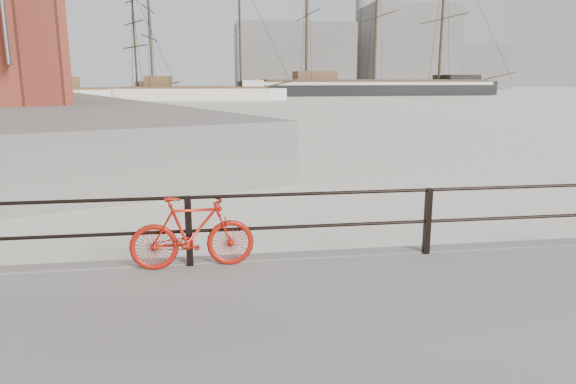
{
  "coord_description": "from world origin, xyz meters",
  "views": [
    {
      "loc": [
        -3.13,
        -7.14,
        2.91
      ],
      "look_at": [
        -1.86,
        1.5,
        1.0
      ],
      "focal_mm": 32.0,
      "sensor_mm": 36.0,
      "label": 1
    }
  ],
  "objects_px": {
    "schooner_left": "(102,100)",
    "schooner_mid": "(198,100)",
    "barque_black": "(374,96)",
    "bicycle": "(192,232)"
  },
  "relations": [
    {
      "from": "schooner_mid",
      "to": "schooner_left",
      "type": "relative_size",
      "value": 1.21
    },
    {
      "from": "barque_black",
      "to": "schooner_mid",
      "type": "height_order",
      "value": "barque_black"
    },
    {
      "from": "barque_black",
      "to": "schooner_left",
      "type": "height_order",
      "value": "barque_black"
    },
    {
      "from": "bicycle",
      "to": "schooner_left",
      "type": "xyz_separation_m",
      "value": [
        -15.6,
        72.82,
        -0.86
      ]
    },
    {
      "from": "bicycle",
      "to": "barque_black",
      "type": "height_order",
      "value": "barque_black"
    },
    {
      "from": "schooner_mid",
      "to": "schooner_left",
      "type": "xyz_separation_m",
      "value": [
        -13.89,
        0.59,
        0.0
      ]
    },
    {
      "from": "schooner_mid",
      "to": "schooner_left",
      "type": "distance_m",
      "value": 13.9
    },
    {
      "from": "schooner_left",
      "to": "schooner_mid",
      "type": "bearing_deg",
      "value": -28.35
    },
    {
      "from": "barque_black",
      "to": "schooner_left",
      "type": "xyz_separation_m",
      "value": [
        -46.94,
        -17.45,
        0.0
      ]
    },
    {
      "from": "bicycle",
      "to": "barque_black",
      "type": "bearing_deg",
      "value": 67.95
    }
  ]
}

